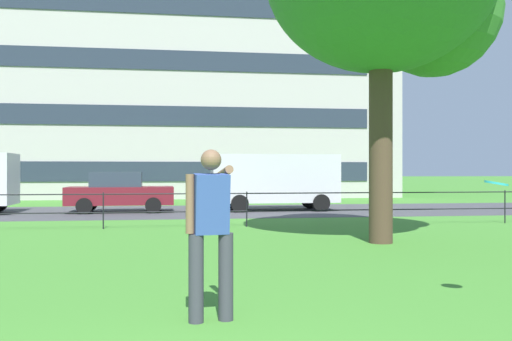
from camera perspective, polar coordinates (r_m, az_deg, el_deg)
street_strip at (r=21.82m, az=-8.21°, el=-4.20°), size 80.00×7.19×0.01m
park_fence at (r=15.51m, az=-8.24°, el=-3.43°), size 35.64×0.04×1.00m
person_thrower at (r=5.87m, az=-4.71°, el=-5.95°), size 0.51×0.81×1.82m
frisbee at (r=7.10m, az=23.59°, el=-1.21°), size 0.35×0.35×0.07m
car_maroon_far_left at (r=21.79m, az=-13.93°, el=-2.17°), size 4.06×1.92×1.54m
panel_van_far_right at (r=22.18m, az=1.92°, el=-0.86°), size 5.00×2.11×2.24m
apartment_building_background at (r=37.46m, az=-8.93°, el=7.36°), size 27.65×12.52×12.81m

